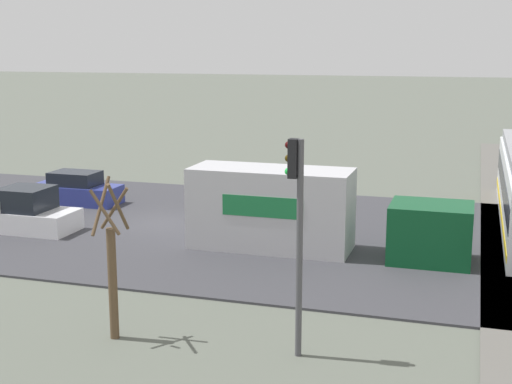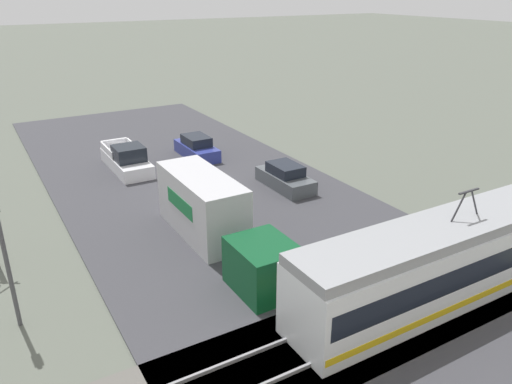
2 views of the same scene
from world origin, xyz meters
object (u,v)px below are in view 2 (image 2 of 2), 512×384
(traffic_light_pole, at_px, (2,239))
(box_truck, at_px, (215,217))
(sedan_car_1, at_px, (197,148))
(light_rail_tram, at_px, (458,255))
(pickup_truck, at_px, (127,160))
(sedan_car_0, at_px, (285,178))

(traffic_light_pole, bearing_deg, box_truck, -168.70)
(sedan_car_1, height_order, traffic_light_pole, traffic_light_pole)
(light_rail_tram, height_order, traffic_light_pole, traffic_light_pole)
(box_truck, xyz_separation_m, pickup_truck, (0.51, -12.60, -0.73))
(box_truck, relative_size, traffic_light_pole, 1.90)
(sedan_car_1, bearing_deg, pickup_truck, 1.84)
(box_truck, bearing_deg, light_rail_tram, 128.38)
(sedan_car_1, bearing_deg, light_rail_tram, 95.34)
(light_rail_tram, xyz_separation_m, sedan_car_0, (-0.29, -12.96, -0.97))
(pickup_truck, bearing_deg, sedan_car_0, 132.79)
(box_truck, bearing_deg, sedan_car_1, -110.29)
(pickup_truck, distance_m, traffic_light_pole, 16.94)
(sedan_car_1, distance_m, traffic_light_pole, 20.20)
(light_rail_tram, xyz_separation_m, sedan_car_1, (1.98, -21.23, -0.94))
(box_truck, bearing_deg, sedan_car_0, -147.29)
(light_rail_tram, relative_size, sedan_car_1, 3.53)
(box_truck, xyz_separation_m, traffic_light_pole, (8.99, 1.80, 2.05))
(box_truck, distance_m, sedan_car_1, 13.63)
(box_truck, relative_size, pickup_truck, 1.81)
(light_rail_tram, height_order, box_truck, light_rail_tram)
(sedan_car_0, relative_size, sedan_car_1, 0.98)
(light_rail_tram, height_order, sedan_car_1, light_rail_tram)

